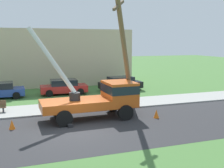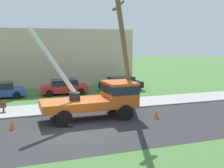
% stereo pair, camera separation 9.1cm
% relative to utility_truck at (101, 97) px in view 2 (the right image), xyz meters
% --- Properties ---
extents(ground_plane, '(120.00, 120.00, 0.00)m').
position_rel_utility_truck_xyz_m(ground_plane, '(-2.07, 9.77, -1.41)').
color(ground_plane, '#477538').
extents(road_asphalt, '(80.00, 7.60, 0.01)m').
position_rel_utility_truck_xyz_m(road_asphalt, '(-2.07, -2.23, -1.40)').
color(road_asphalt, '#2B2B2D').
rests_on(road_asphalt, ground).
extents(sidewalk_strip, '(80.00, 3.34, 0.10)m').
position_rel_utility_truck_xyz_m(sidewalk_strip, '(-2.07, 3.24, -1.36)').
color(sidewalk_strip, '#9E9E99').
rests_on(sidewalk_strip, ground).
extents(utility_truck, '(6.81, 3.21, 5.98)m').
position_rel_utility_truck_xyz_m(utility_truck, '(0.00, 0.00, 0.00)').
color(utility_truck, '#C65119').
rests_on(utility_truck, ground).
extents(leaning_utility_pole, '(2.89, 3.29, 8.39)m').
position_rel_utility_truck_xyz_m(leaning_utility_pole, '(1.85, 0.43, 2.87)').
color(leaning_utility_pole, brown).
rests_on(leaning_utility_pole, ground).
extents(traffic_cone_ahead, '(0.36, 0.36, 0.56)m').
position_rel_utility_truck_xyz_m(traffic_cone_ahead, '(3.40, -1.39, -1.13)').
color(traffic_cone_ahead, orange).
rests_on(traffic_cone_ahead, ground).
extents(traffic_cone_behind, '(0.36, 0.36, 0.56)m').
position_rel_utility_truck_xyz_m(traffic_cone_behind, '(-5.63, -0.75, -1.13)').
color(traffic_cone_behind, orange).
rests_on(traffic_cone_behind, ground).
extents(parked_sedan_red, '(4.46, 2.12, 1.42)m').
position_rel_utility_truck_xyz_m(parked_sedan_red, '(-1.04, 8.96, -0.70)').
color(parked_sedan_red, '#B21E1E').
rests_on(parked_sedan_red, ground).
extents(parked_sedan_black, '(4.54, 2.28, 1.42)m').
position_rel_utility_truck_xyz_m(parked_sedan_black, '(4.90, 9.16, -0.70)').
color(parked_sedan_black, black).
rests_on(parked_sedan_black, ground).
extents(lowrise_building_backdrop, '(18.00, 6.00, 6.40)m').
position_rel_utility_truck_xyz_m(lowrise_building_backdrop, '(-1.22, 16.02, 1.79)').
color(lowrise_building_backdrop, '#C6B293').
rests_on(lowrise_building_backdrop, ground).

